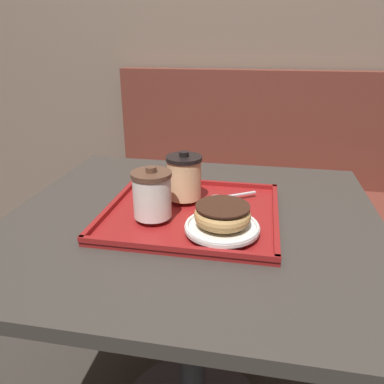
# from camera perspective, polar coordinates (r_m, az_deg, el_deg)

# --- Properties ---
(wall_behind) EXTENTS (8.00, 0.05, 2.40)m
(wall_behind) POSITION_cam_1_polar(r_m,az_deg,el_deg) (1.93, 6.71, 24.20)
(wall_behind) COLOR #7A6656
(wall_behind) RESTS_ON ground_plane
(booth_bench) EXTENTS (1.52, 0.44, 1.00)m
(booth_bench) POSITION_cam_1_polar(r_m,az_deg,el_deg) (1.88, 11.59, -3.92)
(booth_bench) COLOR brown
(booth_bench) RESTS_ON ground_plane
(cafe_table) EXTENTS (0.92, 0.85, 0.73)m
(cafe_table) POSITION_cam_1_polar(r_m,az_deg,el_deg) (1.02, 0.08, -12.46)
(cafe_table) COLOR #38332D
(cafe_table) RESTS_ON ground_plane
(serving_tray) EXTENTS (0.42, 0.39, 0.02)m
(serving_tray) POSITION_cam_1_polar(r_m,az_deg,el_deg) (0.93, 0.00, -3.25)
(serving_tray) COLOR maroon
(serving_tray) RESTS_ON cafe_table
(coffee_cup_front) EXTENTS (0.09, 0.09, 0.12)m
(coffee_cup_front) POSITION_cam_1_polar(r_m,az_deg,el_deg) (0.86, -6.11, -0.29)
(coffee_cup_front) COLOR white
(coffee_cup_front) RESTS_ON serving_tray
(coffee_cup_rear) EXTENTS (0.09, 0.09, 0.12)m
(coffee_cup_rear) POSITION_cam_1_polar(r_m,az_deg,el_deg) (0.96, -1.21, 2.35)
(coffee_cup_rear) COLOR #E0B784
(coffee_cup_rear) RESTS_ON serving_tray
(plate_with_chocolate_donut) EXTENTS (0.16, 0.16, 0.01)m
(plate_with_chocolate_donut) POSITION_cam_1_polar(r_m,az_deg,el_deg) (0.81, 4.60, -5.27)
(plate_with_chocolate_donut) COLOR white
(plate_with_chocolate_donut) RESTS_ON serving_tray
(donut_chocolate_glazed) EXTENTS (0.12, 0.12, 0.04)m
(donut_chocolate_glazed) POSITION_cam_1_polar(r_m,az_deg,el_deg) (0.80, 4.66, -3.44)
(donut_chocolate_glazed) COLOR tan
(donut_chocolate_glazed) RESTS_ON plate_with_chocolate_donut
(spoon) EXTENTS (0.12, 0.09, 0.01)m
(spoon) POSITION_cam_1_polar(r_m,az_deg,el_deg) (0.97, 4.52, -0.69)
(spoon) COLOR silver
(spoon) RESTS_ON serving_tray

